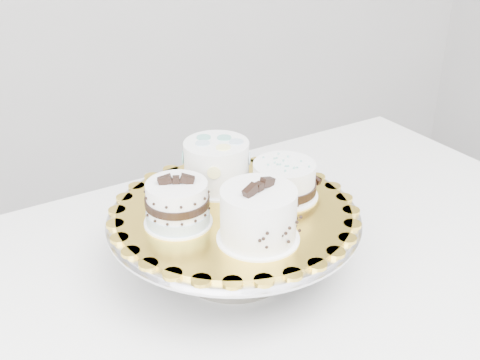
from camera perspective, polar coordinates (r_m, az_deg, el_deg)
name	(u,v)px	position (r m, az deg, el deg)	size (l,w,h in m)	color
table	(273,304)	(1.05, 3.18, -11.69)	(1.33, 0.96, 0.75)	white
cake_stand	(234,231)	(0.96, -0.56, -4.81)	(0.40, 0.40, 0.11)	gray
cake_board	(234,211)	(0.94, -0.57, -2.94)	(0.37, 0.37, 0.01)	gold
cake_swirl	(258,216)	(0.85, 1.75, -3.45)	(0.14, 0.14, 0.10)	white
cake_banded	(177,205)	(0.90, -5.95, -2.34)	(0.12, 0.12, 0.08)	white
cake_dots	(217,164)	(0.99, -2.24, 1.54)	(0.13, 0.13, 0.08)	white
cake_ribbon	(284,181)	(0.97, 4.24, -0.07)	(0.13, 0.13, 0.06)	white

